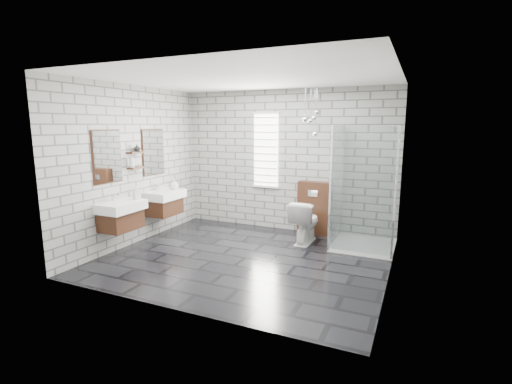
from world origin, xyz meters
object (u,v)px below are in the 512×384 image
Objects in this scene: shower_enclosure at (358,219)px; toilet at (305,222)px; vanity_left at (119,207)px; cistern_panel at (314,208)px; vanity_right at (163,196)px.

shower_enclosure is 2.71× the size of toilet.
shower_enclosure is at bearing 27.80° from vanity_left.
vanity_left is 1.57× the size of cistern_panel.
toilet is at bearing 14.69° from vanity_right.
vanity_left is at bearing -90.00° from vanity_right.
shower_enclosure reaches higher than vanity_left.
vanity_left is 3.86m from shower_enclosure.
cistern_panel is at bearing 149.71° from shower_enclosure.
vanity_right is 0.77× the size of shower_enclosure.
cistern_panel is (2.52, 2.31, -0.26)m from vanity_left.
shower_enclosure is (3.41, 1.80, -0.25)m from vanity_left.
vanity_left is 3.43m from cistern_panel.
toilet is at bearing -177.25° from shower_enclosure.
vanity_left and vanity_right have the same top height.
vanity_left is 0.77× the size of shower_enclosure.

